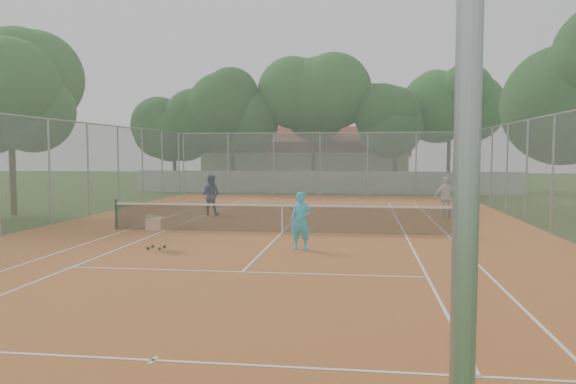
# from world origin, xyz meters

# --- Properties ---
(ground) EXTENTS (120.00, 120.00, 0.00)m
(ground) POSITION_xyz_m (0.00, 0.00, 0.00)
(ground) COLOR #1E3B10
(ground) RESTS_ON ground
(court_pad) EXTENTS (18.00, 34.00, 0.02)m
(court_pad) POSITION_xyz_m (0.00, 0.00, 0.01)
(court_pad) COLOR #B65923
(court_pad) RESTS_ON ground
(court_lines) EXTENTS (10.98, 23.78, 0.01)m
(court_lines) POSITION_xyz_m (0.00, 0.00, 0.02)
(court_lines) COLOR white
(court_lines) RESTS_ON court_pad
(tennis_net) EXTENTS (11.88, 0.10, 0.98)m
(tennis_net) POSITION_xyz_m (0.00, 0.00, 0.51)
(tennis_net) COLOR black
(tennis_net) RESTS_ON court_pad
(perimeter_fence) EXTENTS (18.00, 34.00, 4.00)m
(perimeter_fence) POSITION_xyz_m (0.00, 0.00, 2.00)
(perimeter_fence) COLOR slate
(perimeter_fence) RESTS_ON ground
(boundary_wall) EXTENTS (26.00, 0.30, 1.50)m
(boundary_wall) POSITION_xyz_m (0.00, 19.00, 0.75)
(boundary_wall) COLOR silver
(boundary_wall) RESTS_ON ground
(clubhouse) EXTENTS (16.40, 9.00, 4.40)m
(clubhouse) POSITION_xyz_m (-2.00, 29.00, 2.20)
(clubhouse) COLOR beige
(clubhouse) RESTS_ON ground
(tropical_trees) EXTENTS (29.00, 19.00, 10.00)m
(tropical_trees) POSITION_xyz_m (0.00, 22.00, 5.00)
(tropical_trees) COLOR black
(tropical_trees) RESTS_ON ground
(player_near) EXTENTS (0.62, 0.43, 1.62)m
(player_near) POSITION_xyz_m (1.00, -3.25, 0.83)
(player_near) COLOR #1CB8F0
(player_near) RESTS_ON court_pad
(player_far_left) EXTENTS (0.91, 0.74, 1.75)m
(player_far_left) POSITION_xyz_m (-3.85, 4.93, 0.90)
(player_far_left) COLOR #1C1644
(player_far_left) RESTS_ON court_pad
(player_far_right) EXTENTS (1.04, 0.47, 1.74)m
(player_far_right) POSITION_xyz_m (6.13, 4.96, 0.89)
(player_far_right) COLOR silver
(player_far_right) RESTS_ON court_pad
(ball_hopper) EXTENTS (0.58, 0.58, 0.97)m
(ball_hopper) POSITION_xyz_m (-3.04, -3.75, 0.50)
(ball_hopper) COLOR silver
(ball_hopper) RESTS_ON court_pad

